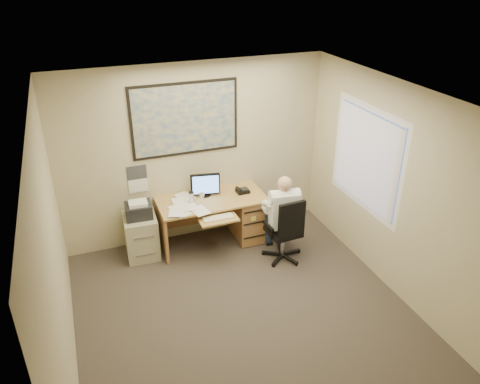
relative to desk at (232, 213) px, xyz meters
name	(u,v)px	position (x,y,z in m)	size (l,w,h in m)	color
room_shell	(251,228)	(-0.46, -1.90, 0.91)	(4.00, 4.50, 2.70)	#39322C
desk	(232,213)	(0.00, 0.00, 0.00)	(1.60, 0.97, 1.10)	tan
world_map	(185,119)	(-0.58, 0.33, 1.46)	(1.56, 0.03, 1.06)	#1E4C93
wall_calendar	(138,179)	(-1.33, 0.34, 0.64)	(0.28, 0.01, 0.42)	white
window_blinds	(366,158)	(1.51, -1.10, 1.11)	(0.06, 1.40, 1.30)	white
filing_cabinet	(141,232)	(-1.40, 0.03, -0.06)	(0.49, 0.57, 0.89)	#ABA78A
office_chair	(284,242)	(0.49, -0.82, -0.15)	(0.63, 0.63, 1.01)	black
person	(283,218)	(0.50, -0.74, 0.20)	(0.54, 0.77, 1.29)	white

